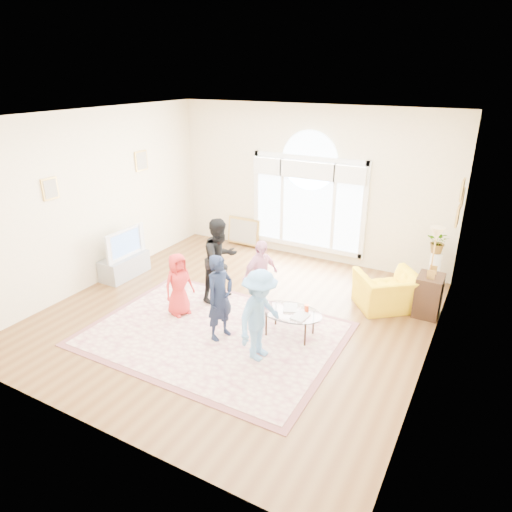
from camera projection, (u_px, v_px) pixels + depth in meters
The scene contains 18 objects.
ground at pixel (236, 315), 7.63m from camera, with size 6.00×6.00×0.00m, color brown.
room_shell at pixel (306, 188), 9.33m from camera, with size 6.00×6.00×6.00m.
area_rug at pixel (214, 334), 7.07m from camera, with size 3.60×2.60×0.02m, color beige.
rug_border at pixel (214, 334), 7.08m from camera, with size 3.80×2.80×0.01m, color brown.
tv_console at pixel (125, 266), 9.02m from camera, with size 0.45×1.00×0.42m, color gray.
television at pixel (122, 242), 8.83m from camera, with size 0.17×0.99×0.57m.
coffee_table at pixel (290, 313), 6.90m from camera, with size 1.02×0.68×0.54m.
armchair at pixel (387, 291), 7.74m from camera, with size 0.98×0.86×0.64m, color yellow.
side_cabinet at pixel (428, 295), 7.54m from camera, with size 0.40×0.50×0.70m, color black.
floor_lamp at pixel (436, 241), 7.27m from camera, with size 0.24×0.24×1.51m.
plant_pedestal at pixel (434, 270), 8.47m from camera, with size 0.20×0.20×0.70m, color white.
potted_plant at pixel (439, 242), 8.26m from camera, with size 0.38×0.33×0.43m, color #33722D.
leaning_picture at pixel (244, 245), 10.67m from camera, with size 0.80×0.05×0.62m, color tan.
child_red at pixel (179, 284), 7.46m from camera, with size 0.52×0.34×1.07m, color red.
child_navy at pixel (220, 298), 6.74m from camera, with size 0.49×0.32×1.33m, color #161E36.
child_black at pixel (220, 260), 7.87m from camera, with size 0.72×0.56×1.49m, color black.
child_pink at pixel (260, 276), 7.55m from camera, with size 0.73×0.30×1.24m, color #F2A3C2.
child_blue at pixel (260, 315), 6.24m from camera, with size 0.86×0.50×1.34m, color #5E95D2.
Camera 1 is at (3.50, -5.71, 3.81)m, focal length 32.00 mm.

